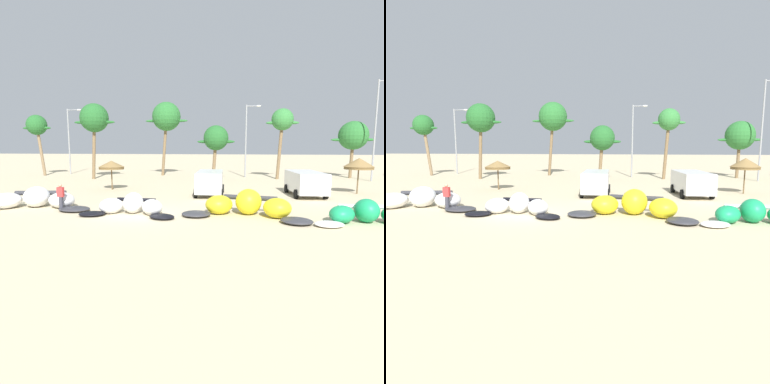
% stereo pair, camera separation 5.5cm
% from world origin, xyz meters
% --- Properties ---
extents(ground_plane, '(260.00, 260.00, 0.00)m').
position_xyz_m(ground_plane, '(0.00, 0.00, 0.00)').
color(ground_plane, beige).
extents(kite_left, '(7.56, 4.27, 1.28)m').
position_xyz_m(kite_left, '(-6.99, 0.75, 0.49)').
color(kite_left, '#333338').
rests_on(kite_left, ground).
extents(kite_left_of_center, '(5.65, 2.70, 1.17)m').
position_xyz_m(kite_left_of_center, '(-0.49, -0.20, 0.45)').
color(kite_left_of_center, black).
rests_on(kite_left_of_center, ground).
extents(kite_center, '(7.04, 3.91, 1.43)m').
position_xyz_m(kite_center, '(5.91, 0.25, 0.55)').
color(kite_center, '#333338').
rests_on(kite_center, ground).
extents(kite_right_of_center, '(5.86, 2.67, 1.18)m').
position_xyz_m(kite_right_of_center, '(11.76, -0.80, 0.45)').
color(kite_right_of_center, white).
rests_on(kite_right_of_center, ground).
extents(beach_umbrella_near_van, '(2.23, 2.23, 2.52)m').
position_xyz_m(beach_umbrella_near_van, '(-5.43, 9.43, 2.15)').
color(beach_umbrella_near_van, brown).
rests_on(beach_umbrella_near_van, ground).
extents(beach_umbrella_middle, '(2.27, 2.27, 2.85)m').
position_xyz_m(beach_umbrella_middle, '(14.89, 9.77, 2.40)').
color(beach_umbrella_middle, brown).
rests_on(beach_umbrella_middle, ground).
extents(parked_van, '(2.60, 5.14, 1.84)m').
position_xyz_m(parked_van, '(10.53, 8.29, 1.09)').
color(parked_van, white).
rests_on(parked_van, ground).
extents(parked_car_second, '(2.22, 4.81, 1.84)m').
position_xyz_m(parked_car_second, '(3.27, 7.62, 1.09)').
color(parked_car_second, white).
rests_on(parked_car_second, ground).
extents(person_near_kites, '(0.36, 0.24, 1.62)m').
position_xyz_m(person_near_kites, '(-4.85, 0.08, 0.82)').
color(person_near_kites, '#383842').
rests_on(person_near_kites, ground).
extents(palm_leftmost, '(3.82, 2.55, 7.69)m').
position_xyz_m(palm_leftmost, '(-19.94, 21.41, 6.26)').
color(palm_leftmost, '#7F6647').
rests_on(palm_leftmost, ground).
extents(palm_left, '(4.83, 3.22, 8.54)m').
position_xyz_m(palm_left, '(-10.73, 18.12, 6.82)').
color(palm_left, brown).
rests_on(palm_left, ground).
extents(palm_left_of_gap, '(5.42, 3.62, 9.28)m').
position_xyz_m(palm_left_of_gap, '(-3.59, 23.62, 7.39)').
color(palm_left_of_gap, brown).
rests_on(palm_left_of_gap, ground).
extents(palm_center_left, '(4.11, 2.74, 6.04)m').
position_xyz_m(palm_center_left, '(3.01, 18.66, 4.58)').
color(palm_center_left, brown).
rests_on(palm_center_left, ground).
extents(palm_center_right, '(3.68, 2.45, 7.97)m').
position_xyz_m(palm_center_right, '(10.34, 20.80, 6.54)').
color(palm_center_right, brown).
rests_on(palm_center_right, ground).
extents(palm_right_of_gap, '(5.00, 3.34, 6.67)m').
position_xyz_m(palm_right_of_gap, '(18.81, 23.20, 4.95)').
color(palm_right_of_gap, brown).
rests_on(palm_right_of_gap, ground).
extents(lamppost_west, '(2.01, 0.24, 8.69)m').
position_xyz_m(lamppost_west, '(-17.04, 24.22, 4.90)').
color(lamppost_west, gray).
rests_on(lamppost_west, ground).
extents(lamppost_west_center, '(1.79, 0.24, 8.63)m').
position_xyz_m(lamppost_west_center, '(6.52, 22.67, 4.85)').
color(lamppost_west_center, gray).
rests_on(lamppost_west_center, ground).
extents(lamppost_east_center, '(1.52, 0.24, 10.65)m').
position_xyz_m(lamppost_east_center, '(19.96, 19.89, 5.84)').
color(lamppost_east_center, gray).
rests_on(lamppost_east_center, ground).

